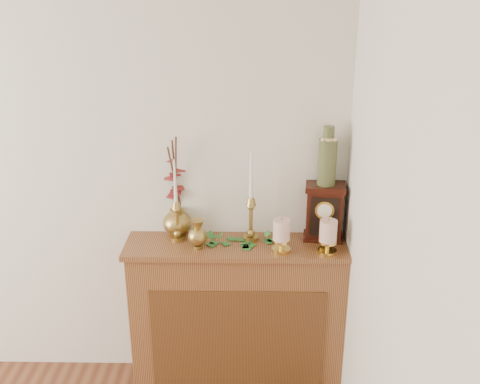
{
  "coord_description": "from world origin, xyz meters",
  "views": [
    {
      "loc": [
        1.46,
        -0.66,
        2.32
      ],
      "look_at": [
        1.41,
        2.05,
        1.25
      ],
      "focal_mm": 42.0,
      "sensor_mm": 36.0,
      "label": 1
    }
  ],
  "objects_px": {
    "candlestick_center": "(251,212)",
    "ceramic_vase": "(327,159)",
    "ginger_jar": "(176,188)",
    "candlestick_left": "(177,215)",
    "bud_vase": "(198,234)",
    "mantel_clock": "(324,212)"
  },
  "relations": [
    {
      "from": "candlestick_left",
      "to": "bud_vase",
      "type": "bearing_deg",
      "value": -38.88
    },
    {
      "from": "ceramic_vase",
      "to": "candlestick_left",
      "type": "bearing_deg",
      "value": -177.11
    },
    {
      "from": "ginger_jar",
      "to": "candlestick_center",
      "type": "bearing_deg",
      "value": -13.3
    },
    {
      "from": "candlestick_center",
      "to": "ceramic_vase",
      "type": "distance_m",
      "value": 0.5
    },
    {
      "from": "bud_vase",
      "to": "ceramic_vase",
      "type": "bearing_deg",
      "value": 11.4
    },
    {
      "from": "bud_vase",
      "to": "ceramic_vase",
      "type": "relative_size",
      "value": 0.52
    },
    {
      "from": "mantel_clock",
      "to": "candlestick_center",
      "type": "bearing_deg",
      "value": -169.1
    },
    {
      "from": "bud_vase",
      "to": "mantel_clock",
      "type": "xyz_separation_m",
      "value": [
        0.69,
        0.14,
        0.08
      ]
    },
    {
      "from": "bud_vase",
      "to": "mantel_clock",
      "type": "height_order",
      "value": "mantel_clock"
    },
    {
      "from": "candlestick_center",
      "to": "bud_vase",
      "type": "bearing_deg",
      "value": -159.44
    },
    {
      "from": "bud_vase",
      "to": "ginger_jar",
      "type": "distance_m",
      "value": 0.31
    },
    {
      "from": "mantel_clock",
      "to": "ceramic_vase",
      "type": "bearing_deg",
      "value": 90.0
    },
    {
      "from": "ginger_jar",
      "to": "mantel_clock",
      "type": "xyz_separation_m",
      "value": [
        0.82,
        -0.07,
        -0.11
      ]
    },
    {
      "from": "ceramic_vase",
      "to": "bud_vase",
      "type": "bearing_deg",
      "value": -168.6
    },
    {
      "from": "ginger_jar",
      "to": "candlestick_left",
      "type": "bearing_deg",
      "value": -83.32
    },
    {
      "from": "candlestick_left",
      "to": "ceramic_vase",
      "type": "distance_m",
      "value": 0.87
    },
    {
      "from": "candlestick_left",
      "to": "bud_vase",
      "type": "height_order",
      "value": "candlestick_left"
    },
    {
      "from": "candlestick_center",
      "to": "ceramic_vase",
      "type": "relative_size",
      "value": 1.6
    },
    {
      "from": "bud_vase",
      "to": "ginger_jar",
      "type": "relative_size",
      "value": 0.28
    },
    {
      "from": "ginger_jar",
      "to": "mantel_clock",
      "type": "height_order",
      "value": "ginger_jar"
    },
    {
      "from": "bud_vase",
      "to": "ginger_jar",
      "type": "height_order",
      "value": "ginger_jar"
    },
    {
      "from": "mantel_clock",
      "to": "bud_vase",
      "type": "bearing_deg",
      "value": -162.05
    }
  ]
}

